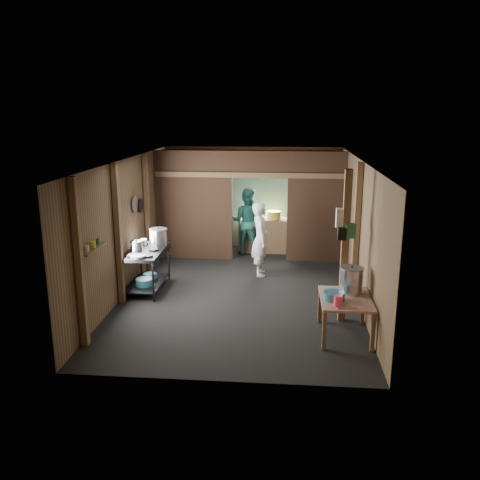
# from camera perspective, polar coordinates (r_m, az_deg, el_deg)

# --- Properties ---
(floor) EXTENTS (4.50, 7.00, 0.00)m
(floor) POSITION_cam_1_polar(r_m,az_deg,el_deg) (10.18, 0.10, -5.72)
(floor) COLOR black
(floor) RESTS_ON ground
(ceiling) EXTENTS (4.50, 7.00, 0.00)m
(ceiling) POSITION_cam_1_polar(r_m,az_deg,el_deg) (9.60, 0.11, 9.00)
(ceiling) COLOR #2A2927
(ceiling) RESTS_ON ground
(wall_back) EXTENTS (4.50, 0.00, 2.60)m
(wall_back) POSITION_cam_1_polar(r_m,az_deg,el_deg) (13.23, 1.43, 4.85)
(wall_back) COLOR brown
(wall_back) RESTS_ON ground
(wall_front) EXTENTS (4.50, 0.00, 2.60)m
(wall_front) POSITION_cam_1_polar(r_m,az_deg,el_deg) (6.47, -2.61, -5.60)
(wall_front) COLOR brown
(wall_front) RESTS_ON ground
(wall_left) EXTENTS (0.00, 7.00, 2.60)m
(wall_left) POSITION_cam_1_polar(r_m,az_deg,el_deg) (10.25, -12.54, 1.64)
(wall_left) COLOR brown
(wall_left) RESTS_ON ground
(wall_right) EXTENTS (0.00, 7.00, 2.60)m
(wall_right) POSITION_cam_1_polar(r_m,az_deg,el_deg) (9.88, 13.22, 1.12)
(wall_right) COLOR brown
(wall_right) RESTS_ON ground
(partition_left) EXTENTS (1.85, 0.10, 2.60)m
(partition_left) POSITION_cam_1_polar(r_m,az_deg,el_deg) (12.12, -5.25, 3.89)
(partition_left) COLOR #3E291A
(partition_left) RESTS_ON floor
(partition_right) EXTENTS (1.35, 0.10, 2.60)m
(partition_right) POSITION_cam_1_polar(r_m,az_deg,el_deg) (11.95, 8.59, 3.64)
(partition_right) COLOR #3E291A
(partition_right) RESTS_ON floor
(partition_header) EXTENTS (1.30, 0.10, 0.60)m
(partition_header) POSITION_cam_1_polar(r_m,az_deg,el_deg) (11.80, 2.27, 8.56)
(partition_header) COLOR #3E291A
(partition_header) RESTS_ON wall_back
(turquoise_panel) EXTENTS (4.40, 0.06, 2.50)m
(turquoise_panel) POSITION_cam_1_polar(r_m,az_deg,el_deg) (13.18, 1.41, 4.59)
(turquoise_panel) COLOR #85B7B2
(turquoise_panel) RESTS_ON wall_back
(back_counter) EXTENTS (1.20, 0.50, 0.85)m
(back_counter) POSITION_cam_1_polar(r_m,az_deg,el_deg) (12.86, 2.58, 0.57)
(back_counter) COLOR brown
(back_counter) RESTS_ON floor
(wall_clock) EXTENTS (0.20, 0.03, 0.20)m
(wall_clock) POSITION_cam_1_polar(r_m,az_deg,el_deg) (13.03, 2.52, 7.35)
(wall_clock) COLOR silver
(wall_clock) RESTS_ON wall_back
(post_left_a) EXTENTS (0.10, 0.12, 2.60)m
(post_left_a) POSITION_cam_1_polar(r_m,az_deg,el_deg) (7.87, -17.67, -2.60)
(post_left_a) COLOR brown
(post_left_a) RESTS_ON floor
(post_left_b) EXTENTS (0.10, 0.12, 2.60)m
(post_left_b) POSITION_cam_1_polar(r_m,az_deg,el_deg) (9.49, -13.56, 0.56)
(post_left_b) COLOR brown
(post_left_b) RESTS_ON floor
(post_left_c) EXTENTS (0.10, 0.12, 2.60)m
(post_left_c) POSITION_cam_1_polar(r_m,az_deg,el_deg) (11.35, -10.40, 2.99)
(post_left_c) COLOR brown
(post_left_c) RESTS_ON floor
(post_right) EXTENTS (0.10, 0.12, 2.60)m
(post_right) POSITION_cam_1_polar(r_m,az_deg,el_deg) (9.67, 12.97, 0.86)
(post_right) COLOR brown
(post_right) RESTS_ON floor
(post_free) EXTENTS (0.12, 0.12, 2.60)m
(post_free) POSITION_cam_1_polar(r_m,az_deg,el_deg) (8.57, 11.74, -0.82)
(post_free) COLOR brown
(post_free) RESTS_ON floor
(cross_beam) EXTENTS (4.40, 0.12, 0.12)m
(cross_beam) POSITION_cam_1_polar(r_m,az_deg,el_deg) (11.79, 1.02, 7.34)
(cross_beam) COLOR brown
(cross_beam) RESTS_ON wall_left
(pan_lid_big) EXTENTS (0.03, 0.34, 0.34)m
(pan_lid_big) POSITION_cam_1_polar(r_m,az_deg,el_deg) (10.54, -11.79, 3.98)
(pan_lid_big) COLOR gray
(pan_lid_big) RESTS_ON wall_left
(pan_lid_small) EXTENTS (0.03, 0.30, 0.30)m
(pan_lid_small) POSITION_cam_1_polar(r_m,az_deg,el_deg) (10.94, -11.16, 3.85)
(pan_lid_small) COLOR black
(pan_lid_small) RESTS_ON wall_left
(wall_shelf) EXTENTS (0.14, 0.80, 0.03)m
(wall_shelf) POSITION_cam_1_polar(r_m,az_deg,el_deg) (8.27, -16.22, -0.94)
(wall_shelf) COLOR brown
(wall_shelf) RESTS_ON wall_left
(jar_white) EXTENTS (0.07, 0.07, 0.10)m
(jar_white) POSITION_cam_1_polar(r_m,az_deg,el_deg) (8.03, -16.89, -0.97)
(jar_white) COLOR silver
(jar_white) RESTS_ON wall_shelf
(jar_yellow) EXTENTS (0.08, 0.08, 0.10)m
(jar_yellow) POSITION_cam_1_polar(r_m,az_deg,el_deg) (8.25, -16.25, -0.51)
(jar_yellow) COLOR yellow
(jar_yellow) RESTS_ON wall_shelf
(jar_green) EXTENTS (0.06, 0.06, 0.10)m
(jar_green) POSITION_cam_1_polar(r_m,az_deg,el_deg) (8.45, -15.72, -0.12)
(jar_green) COLOR #2A6E41
(jar_green) RESTS_ON wall_shelf
(bag_white) EXTENTS (0.22, 0.15, 0.32)m
(bag_white) POSITION_cam_1_polar(r_m,az_deg,el_deg) (8.53, 11.52, 2.44)
(bag_white) COLOR silver
(bag_white) RESTS_ON post_free
(bag_green) EXTENTS (0.16, 0.12, 0.24)m
(bag_green) POSITION_cam_1_polar(r_m,az_deg,el_deg) (8.45, 12.36, 1.03)
(bag_green) COLOR #2A6E41
(bag_green) RESTS_ON post_free
(bag_black) EXTENTS (0.14, 0.10, 0.20)m
(bag_black) POSITION_cam_1_polar(r_m,az_deg,el_deg) (8.43, 11.42, 0.69)
(bag_black) COLOR black
(bag_black) RESTS_ON post_free
(gas_range) EXTENTS (0.72, 1.41, 0.83)m
(gas_range) POSITION_cam_1_polar(r_m,az_deg,el_deg) (10.26, -10.49, -3.36)
(gas_range) COLOR black
(gas_range) RESTS_ON floor
(prep_table) EXTENTS (0.80, 1.09, 0.65)m
(prep_table) POSITION_cam_1_polar(r_m,az_deg,el_deg) (8.30, 11.74, -8.49)
(prep_table) COLOR tan
(prep_table) RESTS_ON floor
(stove_pot_large) EXTENTS (0.44, 0.44, 0.37)m
(stove_pot_large) POSITION_cam_1_polar(r_m,az_deg,el_deg) (10.43, -9.17, 0.29)
(stove_pot_large) COLOR silver
(stove_pot_large) RESTS_ON gas_range
(stove_pot_med) EXTENTS (0.25, 0.25, 0.21)m
(stove_pot_med) POSITION_cam_1_polar(r_m,az_deg,el_deg) (10.14, -11.60, -0.69)
(stove_pot_med) COLOR silver
(stove_pot_med) RESTS_ON gas_range
(stove_saucepan) EXTENTS (0.23, 0.23, 0.11)m
(stove_saucepan) POSITION_cam_1_polar(r_m,az_deg,el_deg) (10.56, -10.91, -0.22)
(stove_saucepan) COLOR silver
(stove_saucepan) RESTS_ON gas_range
(frying_pan) EXTENTS (0.36, 0.55, 0.07)m
(frying_pan) POSITION_cam_1_polar(r_m,az_deg,el_deg) (9.65, -11.44, -1.84)
(frying_pan) COLOR gray
(frying_pan) RESTS_ON gas_range
(blue_tub_front) EXTENTS (0.34, 0.34, 0.14)m
(blue_tub_front) POSITION_cam_1_polar(r_m,az_deg,el_deg) (10.15, -10.73, -4.68)
(blue_tub_front) COLOR #31727F
(blue_tub_front) RESTS_ON gas_range
(blue_tub_back) EXTENTS (0.27, 0.27, 0.11)m
(blue_tub_back) POSITION_cam_1_polar(r_m,az_deg,el_deg) (10.53, -10.12, -4.02)
(blue_tub_back) COLOR #31727F
(blue_tub_back) RESTS_ON gas_range
(stock_pot) EXTENTS (0.47, 0.47, 0.45)m
(stock_pot) POSITION_cam_1_polar(r_m,az_deg,el_deg) (8.36, 12.44, -4.49)
(stock_pot) COLOR silver
(stock_pot) RESTS_ON prep_table
(wash_basin) EXTENTS (0.40, 0.40, 0.13)m
(wash_basin) POSITION_cam_1_polar(r_m,az_deg,el_deg) (8.05, 10.58, -6.20)
(wash_basin) COLOR #31727F
(wash_basin) RESTS_ON prep_table
(pink_bucket) EXTENTS (0.14, 0.14, 0.16)m
(pink_bucket) POSITION_cam_1_polar(r_m,az_deg,el_deg) (7.81, 11.01, -6.74)
(pink_bucket) COLOR #FE4574
(pink_bucket) RESTS_ON prep_table
(knife) EXTENTS (0.30, 0.12, 0.01)m
(knife) POSITION_cam_1_polar(r_m,az_deg,el_deg) (7.77, 11.97, -7.50)
(knife) COLOR silver
(knife) RESTS_ON prep_table
(yellow_tub) EXTENTS (0.36, 0.36, 0.20)m
(yellow_tub) POSITION_cam_1_polar(r_m,az_deg,el_deg) (12.73, 3.81, 2.83)
(yellow_tub) COLOR yellow
(yellow_tub) RESTS_ON back_counter
(cook) EXTENTS (0.46, 0.63, 1.61)m
(cook) POSITION_cam_1_polar(r_m,az_deg,el_deg) (10.93, 2.33, 0.12)
(cook) COLOR white
(cook) RESTS_ON floor
(worker_back) EXTENTS (0.91, 0.77, 1.66)m
(worker_back) POSITION_cam_1_polar(r_m,az_deg,el_deg) (12.55, 0.79, 2.13)
(worker_back) COLOR #2B766C
(worker_back) RESTS_ON floor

